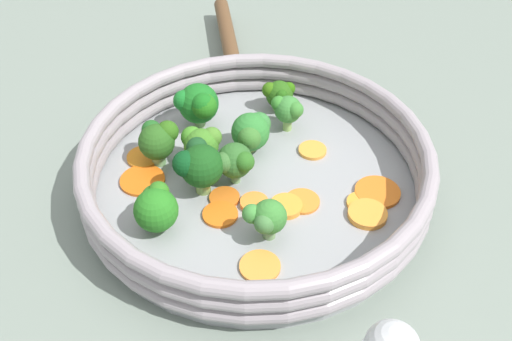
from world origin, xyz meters
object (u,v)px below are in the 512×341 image
Objects in this scene: carrot_slice_8 at (313,150)px; broccoli_floret_9 at (156,207)px; carrot_slice_5 at (286,206)px; carrot_slice_3 at (225,198)px; broccoli_floret_4 at (267,218)px; carrot_slice_9 at (362,203)px; carrot_slice_1 at (260,266)px; carrot_slice_0 at (220,214)px; carrot_slice_4 at (259,203)px; broccoli_floret_0 at (158,140)px; carrot_slice_6 at (368,214)px; carrot_slice_11 at (377,192)px; skillet at (256,186)px; broccoli_floret_5 at (288,109)px; carrot_slice_7 at (142,180)px; broccoli_floret_6 at (252,132)px; broccoli_floret_1 at (234,162)px; broccoli_floret_2 at (279,94)px; broccoli_floret_3 at (199,165)px; broccoli_floret_7 at (200,143)px; broccoli_floret_8 at (199,104)px; carrot_slice_10 at (144,157)px; carrot_slice_2 at (302,201)px.

carrot_slice_8 is 0.19m from broccoli_floret_9.
broccoli_floret_9 is at bearing -76.01° from carrot_slice_5.
carrot_slice_3 is 0.67× the size of broccoli_floret_9.
carrot_slice_5 is 0.76× the size of broccoli_floret_4.
carrot_slice_1 is at bearing -48.91° from carrot_slice_9.
carrot_slice_4 is (-0.02, 0.04, 0.00)m from carrot_slice_0.
carrot_slice_6 is at bearing 71.69° from broccoli_floret_0.
carrot_slice_8 is 0.63× the size of broccoli_floret_0.
carrot_slice_9 is at bearing 75.43° from broccoli_floret_0.
carrot_slice_4 is 0.62× the size of broccoli_floret_9.
carrot_slice_4 is 0.03m from carrot_slice_5.
carrot_slice_3 is at bearing -84.33° from carrot_slice_11.
carrot_slice_3 is (0.03, -0.03, 0.01)m from skillet.
carrot_slice_4 is at bearing -11.93° from broccoli_floret_5.
carrot_slice_7 is 0.91× the size of broccoli_floret_6.
broccoli_floret_6 is at bearing -124.65° from carrot_slice_9.
carrot_slice_0 is at bearing -87.50° from carrot_slice_6.
carrot_slice_7 is 0.10m from broccoli_floret_1.
broccoli_floret_1 is 1.19× the size of broccoli_floret_2.
carrot_slice_1 is 0.12m from broccoli_floret_3.
carrot_slice_6 is 0.18m from broccoli_floret_7.
broccoli_floret_7 reaches higher than carrot_slice_7.
broccoli_floret_8 reaches higher than broccoli_floret_4.
carrot_slice_1 is 1.21× the size of carrot_slice_8.
carrot_slice_1 is 0.19m from carrot_slice_10.
broccoli_floret_5 is at bearing -137.54° from carrot_slice_11.
carrot_slice_2 is at bearing 7.97° from broccoli_floret_5.
broccoli_floret_0 is 1.05× the size of broccoli_floret_1.
carrot_slice_0 is 0.65× the size of broccoli_floret_8.
carrot_slice_3 is 0.72× the size of broccoli_floret_4.
broccoli_floret_7 reaches higher than carrot_slice_1.
broccoli_floret_5 reaches higher than carrot_slice_10.
carrot_slice_11 is 0.13m from broccoli_floret_4.
broccoli_floret_1 reaches higher than broccoli_floret_2.
carrot_slice_9 is at bearing 117.65° from broccoli_floret_4.
broccoli_floret_4 is 0.13m from broccoli_floret_6.
carrot_slice_1 is 0.04m from broccoli_floret_4.
carrot_slice_11 is 0.14m from broccoli_floret_6.
broccoli_floret_0 is (-0.06, -0.13, 0.03)m from carrot_slice_5.
broccoli_floret_7 is at bearing -144.47° from broccoli_floret_4.
broccoli_floret_7 is at bearing -128.24° from broccoli_floret_1.
carrot_slice_2 is 0.90× the size of broccoli_floret_2.
broccoli_floret_4 is (0.04, -0.02, 0.02)m from carrot_slice_5.
carrot_slice_4 is 0.14m from carrot_slice_10.
skillet is at bearing 92.92° from carrot_slice_7.
carrot_slice_9 is 0.14m from broccoli_floret_6.
broccoli_floret_9 reaches higher than carrot_slice_4.
carrot_slice_7 is 0.18m from carrot_slice_8.
carrot_slice_6 is 0.22m from broccoli_floret_8.
carrot_slice_3 is 1.00× the size of carrot_slice_8.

